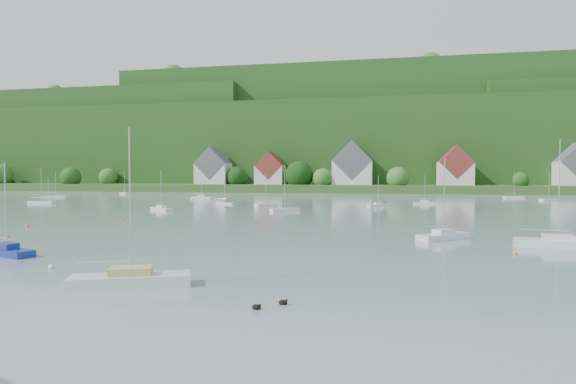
{
  "coord_description": "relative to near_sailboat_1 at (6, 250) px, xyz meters",
  "views": [
    {
      "loc": [
        17.75,
        -10.6,
        7.22
      ],
      "look_at": [
        0.59,
        75.0,
        4.0
      ],
      "focal_mm": 29.91,
      "sensor_mm": 36.0,
      "label": 1
    }
  ],
  "objects": [
    {
      "name": "village_building_1",
      "position": [
        -14.77,
        162.91,
        8.31
      ],
      "size": [
        12.0,
        9.36,
        14.0
      ],
      "color": "silver",
      "rests_on": "far_shore_strip"
    },
    {
      "name": "village_building_2",
      "position": [
        20.23,
        161.91,
        9.83
      ],
      "size": [
        16.0,
        11.44,
        18.0
      ],
      "color": "silver",
      "rests_on": "far_shore_strip"
    },
    {
      "name": "mooring_buoy_3",
      "position": [
        -6.39,
        30.37,
        -0.44
      ],
      "size": [
        0.4,
        0.4,
        0.4
      ],
      "primitive_type": "sphere",
      "color": "orange",
      "rests_on": "ground"
    },
    {
      "name": "mooring_buoy_2",
      "position": [
        44.6,
        9.28,
        -0.44
      ],
      "size": [
        0.38,
        0.38,
        0.38
      ],
      "primitive_type": "sphere",
      "color": "orange",
      "rests_on": "ground"
    },
    {
      "name": "duck_pair",
      "position": [
        26.94,
        -11.55,
        -0.32
      ],
      "size": [
        1.72,
        1.52,
        0.36
      ],
      "color": "black",
      "rests_on": "ground"
    },
    {
      "name": "mooring_buoy_0",
      "position": [
        -8.54,
        9.65,
        -0.44
      ],
      "size": [
        0.46,
        0.46,
        0.46
      ],
      "primitive_type": "sphere",
      "color": "orange",
      "rests_on": "ground"
    },
    {
      "name": "village_building_0",
      "position": [
        -39.77,
        160.91,
        9.07
      ],
      "size": [
        14.0,
        10.4,
        16.0
      ],
      "color": "silver",
      "rests_on": "far_shore_strip"
    },
    {
      "name": "village_building_3",
      "position": [
        60.23,
        159.91,
        8.99
      ],
      "size": [
        13.0,
        10.4,
        15.5
      ],
      "color": "silver",
      "rests_on": "far_shore_strip"
    },
    {
      "name": "near_sailboat_1",
      "position": [
        0.0,
        0.0,
        0.0
      ],
      "size": [
        6.37,
        3.56,
        8.29
      ],
      "rotation": [
        0.0,
        0.0,
        -0.32
      ],
      "color": "navy",
      "rests_on": "ground"
    },
    {
      "name": "far_shore_strip",
      "position": [
        15.23,
        173.91,
        1.06
      ],
      "size": [
        600.0,
        60.0,
        3.0
      ],
      "primitive_type": "cube",
      "color": "#31521F",
      "rests_on": "ground"
    },
    {
      "name": "mooring_buoy_1",
      "position": [
        8.02,
        -4.56,
        -0.44
      ],
      "size": [
        0.41,
        0.41,
        0.41
      ],
      "primitive_type": "sphere",
      "color": "white",
      "rests_on": "ground"
    },
    {
      "name": "forested_ridge",
      "position": [
        15.62,
        242.48,
        22.44
      ],
      "size": [
        620.0,
        181.22,
        69.89
      ],
      "color": "#174315",
      "rests_on": "ground"
    },
    {
      "name": "near_sailboat_2",
      "position": [
        17.03,
        -8.67,
        0.06
      ],
      "size": [
        7.81,
        4.75,
        10.21
      ],
      "rotation": [
        0.0,
        0.0,
        0.38
      ],
      "color": "silver",
      "rests_on": "ground"
    },
    {
      "name": "near_sailboat_3",
      "position": [
        39.51,
        18.38,
        0.02
      ],
      "size": [
        6.28,
        5.84,
        9.06
      ],
      "rotation": [
        0.0,
        0.0,
        0.72
      ],
      "color": "silver",
      "rests_on": "ground"
    },
    {
      "name": "far_sailboat_cluster",
      "position": [
        19.15,
        89.79,
        -0.07
      ],
      "size": [
        192.59,
        76.57,
        8.74
      ],
      "color": "silver",
      "rests_on": "ground"
    },
    {
      "name": "near_sailboat_4",
      "position": [
        49.88,
        14.69,
        0.07
      ],
      "size": [
        8.14,
        3.27,
        10.68
      ],
      "rotation": [
        0.0,
        0.0,
        -0.14
      ],
      "color": "silver",
      "rests_on": "ground"
    },
    {
      "name": "mooring_buoy_5",
      "position": [
        -14.75,
        20.23,
        -0.44
      ],
      "size": [
        0.47,
        0.47,
        0.47
      ],
      "primitive_type": "sphere",
      "color": "orange",
      "rests_on": "ground"
    }
  ]
}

